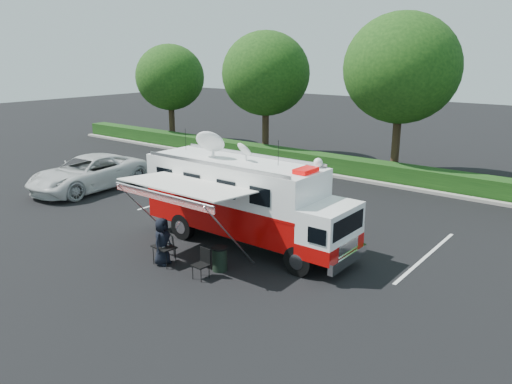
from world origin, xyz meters
TOP-DOWN VIEW (x-y plane):
  - ground_plane at (0.00, 0.00)m, footprint 120.00×120.00m
  - back_border at (1.14, 12.90)m, footprint 60.00×6.14m
  - stall_lines at (-0.50, 3.00)m, footprint 24.12×5.50m
  - command_truck at (-0.07, -0.00)m, footprint 8.16×2.25m
  - awning at (-0.80, -2.34)m, footprint 4.46×2.33m
  - white_suv at (-11.21, 0.95)m, footprint 3.26×6.35m
  - person at (-1.15, -3.02)m, footprint 0.69×0.88m
  - folding_table at (-1.06, -3.03)m, footprint 0.82×0.62m
  - folding_chair at (0.62, -2.94)m, footprint 0.48×0.50m
  - trash_bin at (0.66, -2.23)m, footprint 0.52×0.52m

SIDE VIEW (x-z plane):
  - ground_plane at x=0.00m, z-range 0.00..0.00m
  - white_suv at x=-11.21m, z-range -0.86..0.86m
  - person at x=-1.15m, z-range -0.80..0.80m
  - stall_lines at x=-0.50m, z-range 0.00..0.01m
  - trash_bin at x=0.66m, z-range 0.00..0.79m
  - folding_chair at x=0.62m, z-range 0.09..1.03m
  - folding_table at x=-1.06m, z-range 0.28..0.94m
  - command_truck at x=-0.07m, z-range -0.28..3.64m
  - awning at x=-0.80m, z-range 1.17..3.87m
  - back_border at x=1.14m, z-range 0.57..9.44m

